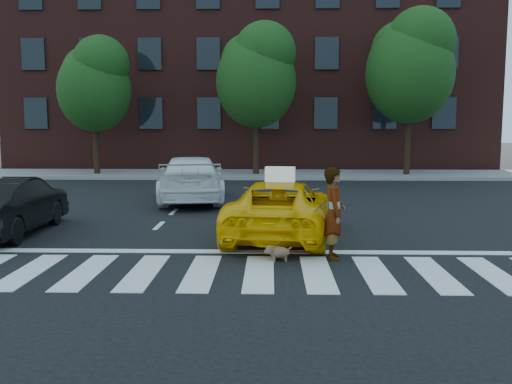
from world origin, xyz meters
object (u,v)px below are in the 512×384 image
taxi (280,209)px  dog (277,252)px  tree_right (411,62)px  woman (334,213)px  tree_mid (257,72)px  tree_left (95,81)px  white_suv (191,179)px  black_sedan (9,205)px

taxi → dog: 2.35m
tree_right → woman: 17.28m
woman → dog: bearing=104.5°
woman → dog: size_ratio=3.27×
tree_mid → tree_right: (7.00, -0.00, 0.41)m
tree_left → tree_mid: 7.51m
tree_mid → dog: (0.79, -16.15, -4.67)m
taxi → tree_right: bearing=-107.6°
tree_mid → woman: 16.49m
tree_mid → white_suv: bearing=-103.3°
tree_mid → black_sedan: (-5.37, -13.73, -4.18)m
black_sedan → dog: (6.16, -2.42, -0.49)m
tree_left → woman: (9.35, -15.90, -3.57)m
tree_left → woman: 18.79m
white_suv → dog: size_ratio=9.47×
black_sedan → dog: 6.63m
tree_mid → black_sedan: bearing=-111.4°
tree_left → tree_mid: size_ratio=0.92×
tree_left → white_suv: (5.57, -8.19, -3.71)m
tree_mid → dog: size_ratio=13.30×
tree_left → white_suv: size_ratio=1.29×
tree_left → woman: size_ratio=3.72×
dog → woman: bearing=-2.0°
tree_mid → woman: bearing=-83.3°
black_sedan → taxi: bearing=177.2°
tree_left → woman: bearing=-59.5°
black_sedan → white_suv: (3.44, 5.54, 0.06)m
black_sedan → tree_right: bearing=-133.8°
taxi → black_sedan: 6.24m
black_sedan → woman: (7.22, -2.16, 0.20)m
tree_left → taxi: 16.62m
tree_left → dog: 18.64m
taxi → woman: bearing=122.1°
tree_mid → dog: bearing=-87.2°
tree_left → dog: bearing=-62.8°
tree_mid → white_suv: 9.37m
tree_right → woman: (-5.15, -15.90, -4.39)m
tree_right → tree_mid: bearing=180.0°
tree_mid → taxi: 14.50m
tree_mid → black_sedan: size_ratio=1.74×
tree_mid → taxi: (0.87, -13.85, -4.21)m
tree_left → black_sedan: bearing=-81.2°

